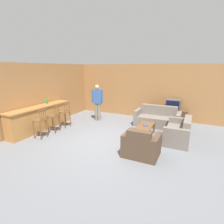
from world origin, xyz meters
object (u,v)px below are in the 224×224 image
tv (173,104)px  bar_chair_far (65,113)px  armchair_near (141,146)px  tv_unit (172,116)px  couch_far (157,119)px  bottle (47,101)px  book_on_table (145,125)px  coffee_table (145,127)px  bar_chair_near (40,122)px  person_by_window (97,101)px  bar_chair_mid (53,117)px  loveseat_right (179,132)px

tv → bar_chair_far: bearing=-147.3°
armchair_near → tv_unit: bearing=83.8°
couch_far → tv_unit: size_ratio=1.49×
bottle → book_on_table: (4.01, 0.58, -0.65)m
couch_far → coffee_table: couch_far is taller
bar_chair_near → armchair_near: bearing=4.2°
person_by_window → bar_chair_mid: bearing=-110.2°
bar_chair_near → tv: (3.96, 3.85, 0.26)m
loveseat_right → tv: 2.16m
bar_chair_far → bottle: bearing=-161.1°
bar_chair_near → person_by_window: bearing=74.4°
bar_chair_mid → book_on_table: bearing=16.7°
bar_chair_mid → tv: tv is taller
bar_chair_far → tv: (3.96, 2.54, 0.26)m
bar_chair_far → coffee_table: size_ratio=0.95×
bar_chair_near → couch_far: (3.45, 3.09, -0.27)m
bar_chair_mid → armchair_near: bearing=-6.4°
tv_unit → book_on_table: bearing=-106.3°
tv_unit → book_on_table: size_ratio=6.09×
bar_chair_mid → bottle: (-0.69, 0.42, 0.52)m
armchair_near → book_on_table: 1.42m
bar_chair_near → couch_far: bearing=41.9°
loveseat_right → book_on_table: size_ratio=7.15×
couch_far → coffee_table: bearing=-95.9°
couch_far → tv: size_ratio=3.01×
bar_chair_mid → tv_unit: (3.96, 3.20, -0.27)m
loveseat_right → book_on_table: bearing=-171.9°
bar_chair_mid → tv: (3.96, 3.19, 0.26)m
armchair_near → person_by_window: (-2.82, 2.44, 0.64)m
bar_chair_near → bar_chair_far: bearing=90.0°
bottle → book_on_table: bearing=8.2°
coffee_table → person_by_window: size_ratio=0.65×
bar_chair_far → book_on_table: 3.33m
couch_far → book_on_table: size_ratio=9.10×
bar_chair_near → armchair_near: (3.57, 0.26, -0.27)m
couch_far → tv_unit: bearing=56.2°
tv → bar_chair_near: bearing=-135.8°
bar_chair_mid → tv_unit: 5.10m
book_on_table → tv: bearing=73.6°
person_by_window → coffee_table: bearing=-22.2°
bar_chair_far → book_on_table: size_ratio=5.14×
bar_chair_near → coffee_table: bar_chair_near is taller
bottle → bar_chair_near: bearing=-57.1°
loveseat_right → person_by_window: bearing=166.4°
bar_chair_near → person_by_window: size_ratio=0.62×
bar_chair_near → bottle: size_ratio=3.55×
bar_chair_near → tv: bearing=44.2°
armchair_near → coffee_table: bearing=100.8°
bar_chair_far → armchair_near: 3.73m
armchair_near → loveseat_right: bearing=61.0°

